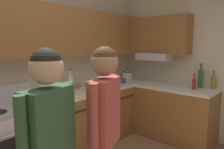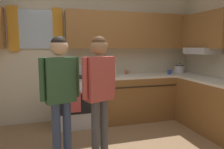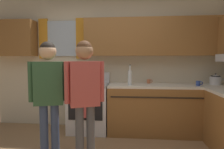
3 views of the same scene
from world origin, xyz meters
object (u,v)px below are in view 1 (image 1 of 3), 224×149
(bottle_oil_amber, at_px, (213,82))
(bottle_sauce_red, at_px, (194,84))
(stove_oven, at_px, (13,142))
(cup_terracotta, at_px, (78,86))
(mug_cobalt_blue, at_px, (124,81))
(adult_left, at_px, (50,138))
(adult_in_plaid, at_px, (105,119))
(bottle_wine_green, at_px, (200,78))
(bottle_tall_clear, at_px, (70,85))
(stovetop_kettle, at_px, (127,75))

(bottle_oil_amber, distance_m, bottle_sauce_red, 0.32)
(stove_oven, height_order, cup_terracotta, stove_oven)
(mug_cobalt_blue, xyz_separation_m, cup_terracotta, (-0.82, 0.28, -0.00))
(adult_left, bearing_deg, adult_in_plaid, -4.78)
(bottle_sauce_red, xyz_separation_m, adult_left, (-2.54, -0.00, 0.00))
(bottle_wine_green, bearing_deg, mug_cobalt_blue, 115.33)
(stove_oven, relative_size, bottle_wine_green, 2.79)
(bottle_tall_clear, height_order, mug_cobalt_blue, bottle_tall_clear)
(bottle_oil_amber, bearing_deg, stovetop_kettle, 98.18)
(cup_terracotta, bearing_deg, bottle_oil_amber, -49.18)
(bottle_wine_green, relative_size, stovetop_kettle, 1.44)
(mug_cobalt_blue, height_order, adult_left, adult_left)
(bottle_sauce_red, height_order, cup_terracotta, bottle_sauce_red)
(cup_terracotta, bearing_deg, adult_left, -134.36)
(bottle_wine_green, height_order, cup_terracotta, bottle_wine_green)
(adult_left, distance_m, adult_in_plaid, 0.48)
(bottle_wine_green, xyz_separation_m, adult_in_plaid, (-2.28, -0.02, -0.05))
(bottle_tall_clear, relative_size, mug_cobalt_blue, 3.20)
(bottle_wine_green, height_order, adult_left, adult_left)
(adult_in_plaid, bearing_deg, stovetop_kettle, 33.13)
(bottle_sauce_red, height_order, mug_cobalt_blue, bottle_sauce_red)
(stove_oven, height_order, bottle_wine_green, bottle_wine_green)
(bottle_tall_clear, relative_size, bottle_sauce_red, 1.49)
(stove_oven, bearing_deg, cup_terracotta, 8.87)
(bottle_tall_clear, bearing_deg, adult_left, -132.34)
(mug_cobalt_blue, bearing_deg, stovetop_kettle, 27.52)
(adult_in_plaid, bearing_deg, cup_terracotta, 58.08)
(cup_terracotta, bearing_deg, bottle_tall_clear, -141.07)
(cup_terracotta, bearing_deg, bottle_sauce_red, -50.88)
(adult_in_plaid, bearing_deg, bottle_oil_amber, -4.07)
(mug_cobalt_blue, distance_m, cup_terracotta, 0.87)
(adult_in_plaid, bearing_deg, bottle_wine_green, 0.58)
(bottle_tall_clear, xyz_separation_m, bottle_sauce_red, (1.51, -1.13, -0.05))
(bottle_wine_green, distance_m, bottle_tall_clear, 2.08)
(bottle_oil_amber, bearing_deg, bottle_sauce_red, 140.50)
(adult_left, bearing_deg, stove_oven, 78.18)
(bottle_sauce_red, bearing_deg, mug_cobalt_blue, 106.05)
(adult_in_plaid, bearing_deg, mug_cobalt_blue, 34.21)
(bottle_wine_green, xyz_separation_m, bottle_tall_clear, (-1.73, 1.14, -0.01))
(bottle_wine_green, xyz_separation_m, adult_left, (-2.76, 0.02, -0.06))
(bottle_oil_amber, height_order, adult_left, adult_left)
(bottle_sauce_red, bearing_deg, cup_terracotta, 129.12)
(stovetop_kettle, bearing_deg, mug_cobalt_blue, -152.48)
(bottle_wine_green, bearing_deg, stove_oven, 153.26)
(bottle_tall_clear, bearing_deg, bottle_oil_amber, -37.11)
(mug_cobalt_blue, bearing_deg, adult_in_plaid, -145.79)
(stove_oven, relative_size, cup_terracotta, 10.11)
(bottle_oil_amber, xyz_separation_m, bottle_tall_clear, (-1.76, 1.33, 0.03))
(mug_cobalt_blue, distance_m, adult_in_plaid, 2.10)
(adult_left, relative_size, adult_in_plaid, 1.00)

